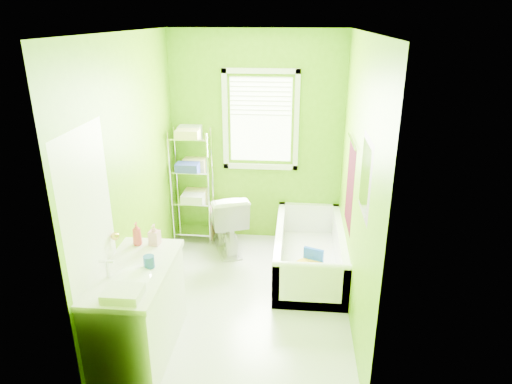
# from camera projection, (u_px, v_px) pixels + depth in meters

# --- Properties ---
(ground) EXTENTS (2.90, 2.90, 0.00)m
(ground) POSITION_uv_depth(u_px,v_px,m) (244.00, 298.00, 4.72)
(ground) COLOR silver
(ground) RESTS_ON ground
(room_envelope) EXTENTS (2.14, 2.94, 2.62)m
(room_envelope) POSITION_uv_depth(u_px,v_px,m) (242.00, 154.00, 4.16)
(room_envelope) COLOR #5C9B07
(room_envelope) RESTS_ON ground
(window) EXTENTS (0.92, 0.05, 1.22)m
(window) POSITION_uv_depth(u_px,v_px,m) (261.00, 115.00, 5.45)
(window) COLOR white
(window) RESTS_ON ground
(door) EXTENTS (0.09, 0.80, 2.00)m
(door) POSITION_uv_depth(u_px,v_px,m) (94.00, 255.00, 3.52)
(door) COLOR white
(door) RESTS_ON ground
(right_wall_decor) EXTENTS (0.04, 1.48, 1.17)m
(right_wall_decor) POSITION_uv_depth(u_px,v_px,m) (356.00, 182.00, 4.13)
(right_wall_decor) COLOR #3E0712
(right_wall_decor) RESTS_ON ground
(bathtub) EXTENTS (0.76, 1.62, 0.52)m
(bathtub) POSITION_uv_depth(u_px,v_px,m) (309.00, 257.00, 5.17)
(bathtub) COLOR white
(bathtub) RESTS_ON ground
(toilet) EXTENTS (0.67, 0.87, 0.78)m
(toilet) POSITION_uv_depth(u_px,v_px,m) (226.00, 221.00, 5.55)
(toilet) COLOR white
(toilet) RESTS_ON ground
(vanity) EXTENTS (0.56, 1.09, 1.03)m
(vanity) POSITION_uv_depth(u_px,v_px,m) (138.00, 309.00, 3.81)
(vanity) COLOR white
(vanity) RESTS_ON ground
(wire_shelf_unit) EXTENTS (0.50, 0.40, 1.48)m
(wire_shelf_unit) POSITION_uv_depth(u_px,v_px,m) (193.00, 174.00, 5.63)
(wire_shelf_unit) COLOR silver
(wire_shelf_unit) RESTS_ON ground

